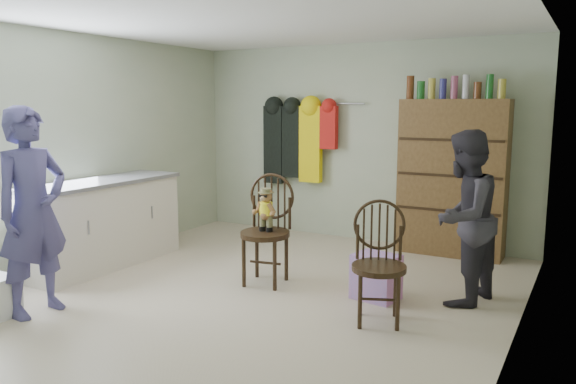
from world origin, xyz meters
The scene contains 10 objects.
ground_plane centered at (0.00, 0.00, 0.00)m, with size 5.00×5.00×0.00m, color beige.
room_walls centered at (0.00, 0.53, 1.58)m, with size 5.00×5.00×5.00m.
counter centered at (-1.95, 0.00, 0.47)m, with size 0.64×1.86×0.94m.
chair_front centered at (-0.07, 0.36, 0.62)m, with size 0.55×0.55×1.07m.
chair_far centered at (1.23, -0.05, 0.53)m, with size 0.57×0.57×0.98m.
striped_bag centered at (1.03, 0.43, 0.20)m, with size 0.39×0.30×0.41m, color pink.
person_left centered at (-1.34, -1.28, 0.87)m, with size 0.63×0.42×1.74m, color #49457F.
person_right centered at (1.72, 0.70, 0.77)m, with size 0.74×0.58×1.53m, color #2D2B33.
dresser centered at (1.25, 2.30, 0.92)m, with size 1.20×0.39×2.07m.
coat_rack centered at (-0.83, 2.38, 1.25)m, with size 1.42×0.12×1.09m.
Camera 1 is at (2.71, -4.22, 1.75)m, focal length 35.00 mm.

